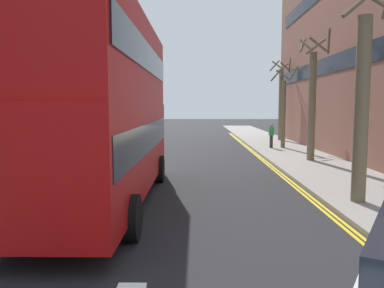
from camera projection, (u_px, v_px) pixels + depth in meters
The scene contains 10 objects.
sidewalk_right at pixel (330, 172), 17.07m from camera, with size 4.00×80.00×0.14m, color gray.
sidewalk_left at pixel (35, 172), 17.21m from camera, with size 4.00×80.00×0.14m, color gray.
kerb_line_outer at pixel (293, 183), 15.11m from camera, with size 0.10×56.00×0.01m, color yellow.
kerb_line_inner at pixel (289, 183), 15.11m from camera, with size 0.10×56.00×0.01m, color yellow.
double_decker_bus_away at pixel (107, 104), 11.64m from camera, with size 2.83×10.82×5.64m.
pedestrian_far at pixel (271, 135), 26.40m from camera, with size 0.34×0.22×1.62m.
street_tree_near at pixel (284, 109), 26.45m from camera, with size 1.77×1.61×5.49m.
street_tree_mid at pixel (281, 101), 32.44m from camera, with size 1.80×1.82×6.73m.
street_tree_far at pixel (312, 100), 20.21m from camera, with size 1.78×1.74×6.66m.
street_tree_distant at pixel (362, 104), 11.31m from camera, with size 1.56×1.46×6.27m.
Camera 1 is at (0.63, -0.93, 2.96)m, focal length 36.39 mm.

